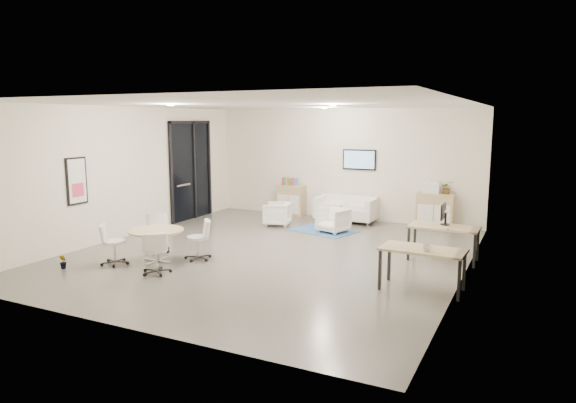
% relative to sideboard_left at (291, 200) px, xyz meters
% --- Properties ---
extents(room_shell, '(9.60, 10.60, 4.80)m').
position_rel_sideboard_left_xyz_m(room_shell, '(1.57, -4.26, 1.14)').
color(room_shell, '#5B5853').
rests_on(room_shell, ground).
extents(glass_door, '(0.09, 1.90, 2.85)m').
position_rel_sideboard_left_xyz_m(glass_door, '(-2.39, -1.75, 1.04)').
color(glass_door, black).
rests_on(glass_door, room_shell).
extents(artwork, '(0.05, 0.54, 1.04)m').
position_rel_sideboard_left_xyz_m(artwork, '(-2.41, -5.86, 1.09)').
color(artwork, black).
rests_on(artwork, room_shell).
extents(wall_tv, '(0.98, 0.06, 0.58)m').
position_rel_sideboard_left_xyz_m(wall_tv, '(2.07, 0.20, 1.29)').
color(wall_tv, black).
rests_on(wall_tv, room_shell).
extents(ceiling_spots, '(3.14, 4.14, 0.03)m').
position_rel_sideboard_left_xyz_m(ceiling_spots, '(1.37, -3.43, 2.72)').
color(ceiling_spots, '#FFEAC6').
rests_on(ceiling_spots, room_shell).
extents(sideboard_left, '(0.82, 0.42, 0.92)m').
position_rel_sideboard_left_xyz_m(sideboard_left, '(0.00, 0.00, 0.00)').
color(sideboard_left, tan).
rests_on(sideboard_left, room_shell).
extents(sideboard_right, '(0.95, 0.46, 0.95)m').
position_rel_sideboard_left_xyz_m(sideboard_right, '(4.29, -0.02, 0.02)').
color(sideboard_right, tan).
rests_on(sideboard_right, room_shell).
extents(books, '(0.47, 0.14, 0.22)m').
position_rel_sideboard_left_xyz_m(books, '(-0.04, 0.00, 0.57)').
color(books, red).
rests_on(books, sideboard_left).
extents(printer, '(0.48, 0.42, 0.31)m').
position_rel_sideboard_left_xyz_m(printer, '(4.20, -0.01, 0.64)').
color(printer, white).
rests_on(printer, sideboard_right).
extents(loveseat, '(1.68, 0.85, 0.63)m').
position_rel_sideboard_left_xyz_m(loveseat, '(1.84, -0.19, -0.12)').
color(loveseat, white).
rests_on(loveseat, room_shell).
extents(blue_rug, '(1.82, 1.44, 0.01)m').
position_rel_sideboard_left_xyz_m(blue_rug, '(1.72, -1.66, -0.45)').
color(blue_rug, '#315696').
rests_on(blue_rug, room_shell).
extents(armchair_left, '(0.79, 0.82, 0.70)m').
position_rel_sideboard_left_xyz_m(armchair_left, '(0.32, -1.54, -0.11)').
color(armchair_left, white).
rests_on(armchair_left, room_shell).
extents(armchair_right, '(0.84, 0.81, 0.70)m').
position_rel_sideboard_left_xyz_m(armchair_right, '(2.02, -1.71, -0.11)').
color(armchair_right, white).
rests_on(armchair_right, room_shell).
extents(desk_rear, '(1.40, 0.73, 0.72)m').
position_rel_sideboard_left_xyz_m(desk_rear, '(5.03, -3.22, 0.19)').
color(desk_rear, tan).
rests_on(desk_rear, room_shell).
extents(desk_front, '(1.43, 0.77, 0.73)m').
position_rel_sideboard_left_xyz_m(desk_front, '(5.02, -5.30, 0.19)').
color(desk_front, tan).
rests_on(desk_front, room_shell).
extents(monitor, '(0.20, 0.50, 0.44)m').
position_rel_sideboard_left_xyz_m(monitor, '(4.99, -3.07, 0.50)').
color(monitor, black).
rests_on(monitor, desk_rear).
extents(round_table, '(1.10, 1.10, 0.67)m').
position_rel_sideboard_left_xyz_m(round_table, '(-0.21, -5.89, 0.13)').
color(round_table, tan).
rests_on(round_table, room_shell).
extents(meeting_chairs, '(2.10, 2.10, 0.82)m').
position_rel_sideboard_left_xyz_m(meeting_chairs, '(-0.21, -5.89, -0.05)').
color(meeting_chairs, white).
rests_on(meeting_chairs, room_shell).
extents(plant_cabinet, '(0.39, 0.41, 0.26)m').
position_rel_sideboard_left_xyz_m(plant_cabinet, '(4.57, -0.04, 0.62)').
color(plant_cabinet, '#3F7F3F').
rests_on(plant_cabinet, sideboard_right).
extents(plant_floor, '(0.24, 0.31, 0.12)m').
position_rel_sideboard_left_xyz_m(plant_floor, '(-1.51, -7.10, -0.40)').
color(plant_floor, '#3F7F3F').
rests_on(plant_floor, room_shell).
extents(cup, '(0.16, 0.14, 0.14)m').
position_rel_sideboard_left_xyz_m(cup, '(5.11, -5.45, 0.34)').
color(cup, white).
rests_on(cup, desk_front).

